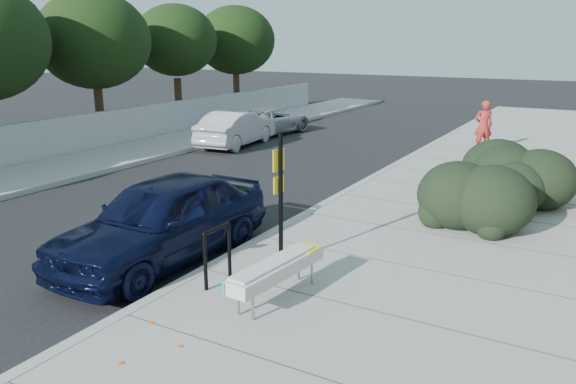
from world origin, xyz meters
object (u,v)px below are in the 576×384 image
(pedestrian, at_px, (483,126))
(suv_silver, at_px, (270,120))
(bench, at_px, (277,269))
(bike_rack, at_px, (217,250))
(sedan_navy, at_px, (163,219))
(sign_post, at_px, (280,190))
(wagon_silver, at_px, (236,128))

(pedestrian, bearing_deg, suv_silver, -30.53)
(bench, relative_size, pedestrian, 1.13)
(bike_rack, xyz_separation_m, sedan_navy, (-1.79, 0.63, 0.07))
(suv_silver, height_order, pedestrian, pedestrian)
(bike_rack, bearing_deg, pedestrian, 87.39)
(suv_silver, xyz_separation_m, pedestrian, (9.52, -0.18, 0.48))
(bike_rack, bearing_deg, bench, 3.02)
(bench, xyz_separation_m, sedan_navy, (-2.97, 0.63, 0.19))
(bike_rack, distance_m, sign_post, 1.60)
(sedan_navy, bearing_deg, suv_silver, 114.95)
(sign_post, relative_size, wagon_silver, 0.58)
(sign_post, height_order, wagon_silver, sign_post)
(bike_rack, relative_size, pedestrian, 0.54)
(bench, xyz_separation_m, sign_post, (-0.71, 1.29, 0.92))
(sign_post, bearing_deg, suv_silver, 133.05)
(sedan_navy, bearing_deg, sign_post, 17.24)
(bench, xyz_separation_m, bike_rack, (-1.18, -0.00, 0.11))
(bench, distance_m, wagon_silver, 14.61)
(bike_rack, xyz_separation_m, sign_post, (0.48, 1.29, 0.81))
(bike_rack, relative_size, wagon_silver, 0.23)
(sedan_navy, distance_m, wagon_silver, 12.46)
(bench, bearing_deg, bike_rack, -173.93)
(sign_post, xyz_separation_m, pedestrian, (0.94, 13.41, -0.48))
(pedestrian, bearing_deg, bike_rack, 55.01)
(sedan_navy, bearing_deg, wagon_silver, 119.45)
(bike_rack, bearing_deg, sign_post, 72.59)
(sedan_navy, height_order, pedestrian, pedestrian)
(sign_post, height_order, sedan_navy, sign_post)
(bench, distance_m, sedan_navy, 3.04)
(bench, distance_m, pedestrian, 14.71)
(wagon_silver, relative_size, pedestrian, 2.30)
(bench, bearing_deg, sign_post, 124.65)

